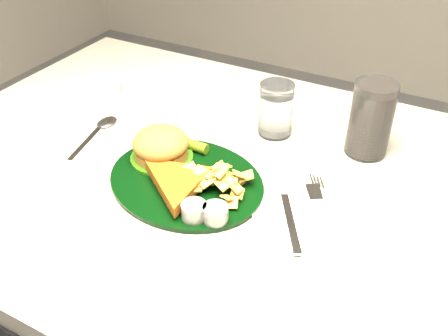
# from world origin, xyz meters

# --- Properties ---
(table) EXTENTS (1.20, 0.80, 0.75)m
(table) POSITION_xyz_m (0.00, 0.00, 0.38)
(table) COLOR #ABA69A
(table) RESTS_ON ground
(dinner_plate) EXTENTS (0.32, 0.29, 0.06)m
(dinner_plate) POSITION_xyz_m (-0.05, -0.06, 0.78)
(dinner_plate) COLOR black
(dinner_plate) RESTS_ON table
(water_glass) EXTENTS (0.08, 0.08, 0.10)m
(water_glass) POSITION_xyz_m (0.02, 0.16, 0.80)
(water_glass) COLOR white
(water_glass) RESTS_ON table
(cola_glass) EXTENTS (0.08, 0.08, 0.14)m
(cola_glass) POSITION_xyz_m (0.19, 0.18, 0.82)
(cola_glass) COLOR black
(cola_glass) RESTS_ON table
(fork_napkin) EXTENTS (0.20, 0.22, 0.01)m
(fork_napkin) POSITION_xyz_m (0.15, -0.07, 0.76)
(fork_napkin) COLOR white
(fork_napkin) RESTS_ON table
(spoon) EXTENTS (0.08, 0.17, 0.01)m
(spoon) POSITION_xyz_m (-0.28, -0.05, 0.76)
(spoon) COLOR silver
(spoon) RESTS_ON table
(ramekin) EXTENTS (0.05, 0.05, 0.02)m
(ramekin) POSITION_xyz_m (-0.35, 0.17, 0.76)
(ramekin) COLOR white
(ramekin) RESTS_ON table
(wrapped_straw) EXTENTS (0.20, 0.17, 0.01)m
(wrapped_straw) POSITION_xyz_m (-0.14, 0.19, 0.75)
(wrapped_straw) COLOR silver
(wrapped_straw) RESTS_ON table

